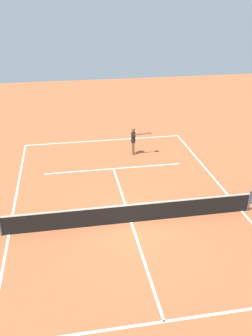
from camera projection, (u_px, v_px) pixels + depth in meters
The scene contains 5 objects.
ground_plane at pixel (131, 222), 16.76m from camera, with size 60.00×60.00×0.00m, color #AD5933.
court_lines at pixel (131, 222), 16.76m from camera, with size 10.98×20.76×0.01m.
tennis_net at pixel (131, 213), 16.54m from camera, with size 11.58×0.10×1.07m.
player_serving at pixel (134, 139), 23.24m from camera, with size 1.33×0.48×1.81m.
tennis_ball at pixel (134, 174), 21.13m from camera, with size 0.07×0.07×0.07m, color #CCE033.
Camera 1 is at (2.67, 13.71, 9.59)m, focal length 39.01 mm.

